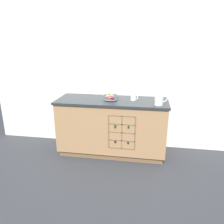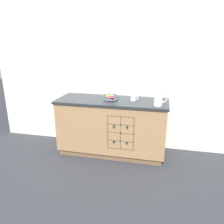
% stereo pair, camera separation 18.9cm
% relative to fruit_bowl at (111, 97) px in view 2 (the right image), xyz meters
% --- Properties ---
extents(ground_plane, '(14.00, 14.00, 0.00)m').
position_rel_fruit_bowl_xyz_m(ground_plane, '(0.02, -0.00, -0.95)').
color(ground_plane, '#2D3035').
extents(back_wall, '(4.40, 0.06, 2.55)m').
position_rel_fruit_bowl_xyz_m(back_wall, '(0.02, 0.37, 0.33)').
color(back_wall, silver).
rests_on(back_wall, ground_plane).
extents(kitchen_island, '(1.73, 0.66, 0.90)m').
position_rel_fruit_bowl_xyz_m(kitchen_island, '(0.03, -0.00, -0.49)').
color(kitchen_island, brown).
rests_on(kitchen_island, ground_plane).
extents(fruit_bowl, '(0.24, 0.24, 0.09)m').
position_rel_fruit_bowl_xyz_m(fruit_bowl, '(0.00, 0.00, 0.00)').
color(fruit_bowl, '#4C5666').
rests_on(fruit_bowl, kitchen_island).
extents(white_pitcher, '(0.18, 0.12, 0.20)m').
position_rel_fruit_bowl_xyz_m(white_pitcher, '(0.73, -0.17, 0.06)').
color(white_pitcher, white).
rests_on(white_pitcher, kitchen_island).
extents(ceramic_mug, '(0.12, 0.08, 0.09)m').
position_rel_fruit_bowl_xyz_m(ceramic_mug, '(0.35, 0.04, -0.00)').
color(ceramic_mug, white).
rests_on(ceramic_mug, kitchen_island).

